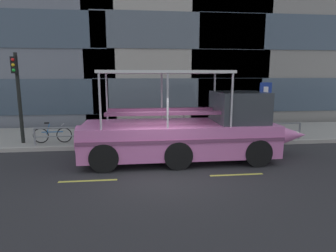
# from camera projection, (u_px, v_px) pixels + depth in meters

# --- Properties ---
(ground_plane) EXTENTS (120.00, 120.00, 0.00)m
(ground_plane) POSITION_uv_depth(u_px,v_px,m) (162.00, 170.00, 9.63)
(ground_plane) COLOR #2B2B2D
(sidewalk) EXTENTS (32.00, 4.80, 0.18)m
(sidewalk) POSITION_uv_depth(u_px,v_px,m) (153.00, 135.00, 15.09)
(sidewalk) COLOR #99968E
(sidewalk) RESTS_ON ground_plane
(curb_edge) EXTENTS (32.00, 0.18, 0.18)m
(curb_edge) POSITION_uv_depth(u_px,v_px,m) (156.00, 146.00, 12.66)
(curb_edge) COLOR #B2ADA3
(curb_edge) RESTS_ON ground_plane
(lane_centreline) EXTENTS (25.80, 0.12, 0.01)m
(lane_centreline) POSITION_uv_depth(u_px,v_px,m) (165.00, 178.00, 8.91)
(lane_centreline) COLOR #DBD64C
(lane_centreline) RESTS_ON ground_plane
(curb_guardrail) EXTENTS (12.60, 0.09, 0.80)m
(curb_guardrail) POSITION_uv_depth(u_px,v_px,m) (174.00, 130.00, 12.98)
(curb_guardrail) COLOR gray
(curb_guardrail) RESTS_ON sidewalk
(traffic_light_pole) EXTENTS (0.24, 0.46, 4.07)m
(traffic_light_pole) POSITION_uv_depth(u_px,v_px,m) (18.00, 89.00, 12.38)
(traffic_light_pole) COLOR black
(traffic_light_pole) RESTS_ON sidewalk
(parking_sign) EXTENTS (0.60, 0.12, 2.74)m
(parking_sign) POSITION_uv_depth(u_px,v_px,m) (265.00, 101.00, 13.58)
(parking_sign) COLOR #4C4F54
(parking_sign) RESTS_ON sidewalk
(leaned_bicycle) EXTENTS (1.74, 0.46, 0.96)m
(leaned_bicycle) POSITION_uv_depth(u_px,v_px,m) (53.00, 135.00, 12.80)
(leaned_bicycle) COLOR black
(leaned_bicycle) RESTS_ON sidewalk
(duck_tour_boat) EXTENTS (9.05, 2.56, 3.42)m
(duck_tour_boat) POSITION_uv_depth(u_px,v_px,m) (192.00, 131.00, 10.73)
(duck_tour_boat) COLOR pink
(duck_tour_boat) RESTS_ON ground_plane
(pedestrian_near_bow) EXTENTS (0.21, 0.44, 1.51)m
(pedestrian_near_bow) POSITION_uv_depth(u_px,v_px,m) (246.00, 119.00, 13.92)
(pedestrian_near_bow) COLOR #1E2338
(pedestrian_near_bow) RESTS_ON sidewalk
(pedestrian_mid_left) EXTENTS (0.35, 0.30, 1.50)m
(pedestrian_mid_left) POSITION_uv_depth(u_px,v_px,m) (182.00, 120.00, 13.76)
(pedestrian_mid_left) COLOR black
(pedestrian_mid_left) RESTS_ON sidewalk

